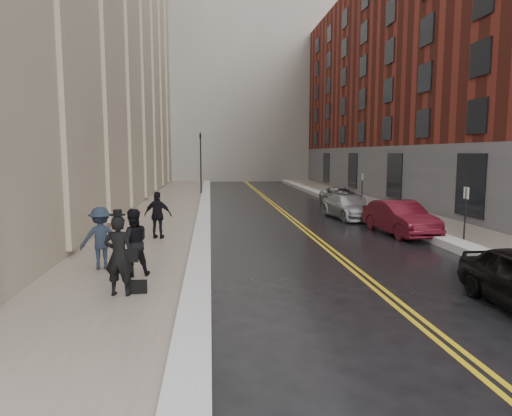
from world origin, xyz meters
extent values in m
plane|color=black|center=(0.00, 0.00, 0.00)|extent=(160.00, 160.00, 0.00)
cube|color=gray|center=(-4.50, 16.00, 0.07)|extent=(4.00, 64.00, 0.15)
cube|color=gray|center=(9.00, 16.00, 0.07)|extent=(3.00, 64.00, 0.15)
cube|color=gold|center=(2.38, 16.00, 0.00)|extent=(0.12, 64.00, 0.01)
cube|color=gold|center=(2.62, 16.00, 0.00)|extent=(0.12, 64.00, 0.01)
cube|color=silver|center=(-2.20, 16.00, 0.13)|extent=(0.70, 60.80, 0.26)
cube|color=silver|center=(7.15, 16.00, 0.15)|extent=(0.85, 60.80, 0.30)
cube|color=maroon|center=(17.50, 23.00, 9.00)|extent=(14.00, 50.00, 18.00)
cube|color=slate|center=(14.00, 66.00, 22.00)|extent=(22.00, 18.00, 44.00)
cylinder|color=black|center=(-2.60, 30.00, 2.60)|extent=(0.12, 0.12, 5.20)
imported|color=black|center=(-2.60, 30.00, 4.60)|extent=(0.18, 0.15, 0.90)
cylinder|color=black|center=(7.90, 8.00, 1.10)|extent=(0.06, 0.06, 2.20)
cube|color=white|center=(7.90, 8.00, 2.00)|extent=(0.02, 0.35, 0.45)
cylinder|color=black|center=(7.90, 20.00, 1.10)|extent=(0.06, 0.06, 2.20)
cube|color=white|center=(7.90, 20.00, 2.00)|extent=(0.02, 0.35, 0.45)
imported|color=#4F0E19|center=(6.31, 10.32, 0.73)|extent=(1.96, 4.57, 1.46)
imported|color=#A0A2A7|center=(5.56, 15.38, 0.64)|extent=(2.34, 4.59, 1.27)
imported|color=#AAADB2|center=(6.80, 20.74, 0.65)|extent=(2.24, 4.72, 1.30)
imported|color=black|center=(-4.00, 2.35, 1.11)|extent=(0.77, 0.57, 1.92)
imported|color=black|center=(-3.97, 4.09, 1.08)|extent=(1.06, 0.93, 1.86)
imported|color=#1C2432|center=(-5.02, 4.99, 1.06)|extent=(1.29, 0.92, 1.82)
imported|color=black|center=(-3.91, 9.67, 1.08)|extent=(1.15, 0.65, 1.86)
camera|label=1|loc=(-1.84, -8.45, 3.51)|focal=32.00mm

